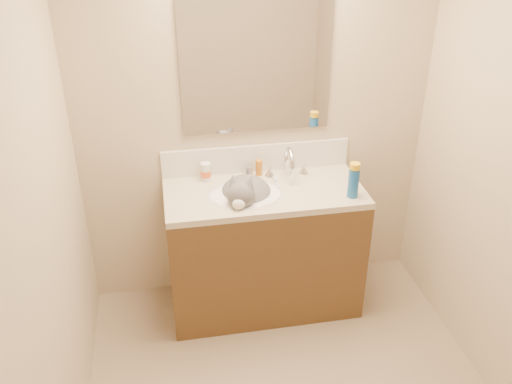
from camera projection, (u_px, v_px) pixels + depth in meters
name	position (u px, v px, depth m)	size (l,w,h in m)	color
room_shell	(314.00, 167.00, 2.12)	(2.24, 2.54, 2.52)	tan
vanity_cabinet	(264.00, 252.00, 3.47)	(1.20, 0.55, 0.82)	#50351B
counter_slab	(264.00, 193.00, 3.27)	(1.20, 0.55, 0.04)	#C3B799
basin	(246.00, 204.00, 3.25)	(0.45, 0.36, 0.14)	white
faucet	(288.00, 165.00, 3.36)	(0.28, 0.20, 0.21)	silver
cat	(246.00, 196.00, 3.24)	(0.42, 0.48, 0.34)	#565356
backsplash	(256.00, 158.00, 3.44)	(1.20, 0.02, 0.18)	silver
mirror	(256.00, 67.00, 3.16)	(0.90, 0.02, 0.80)	white
pill_bottle	(206.00, 172.00, 3.35)	(0.06, 0.06, 0.12)	silver
pill_label	(206.00, 173.00, 3.35)	(0.06, 0.06, 0.04)	orange
silver_jar	(248.00, 171.00, 3.41)	(0.06, 0.06, 0.06)	#B7B7BC
amber_bottle	(259.00, 168.00, 3.41)	(0.04, 0.04, 0.10)	#C36B16
toothbrush	(276.00, 182.00, 3.34)	(0.02, 0.15, 0.01)	silver
toothbrush_head	(276.00, 182.00, 3.34)	(0.01, 0.03, 0.01)	#6194CE
spray_can	(353.00, 183.00, 3.15)	(0.06, 0.06, 0.18)	#1652A0
spray_cap	(355.00, 166.00, 3.09)	(0.06, 0.06, 0.04)	gold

